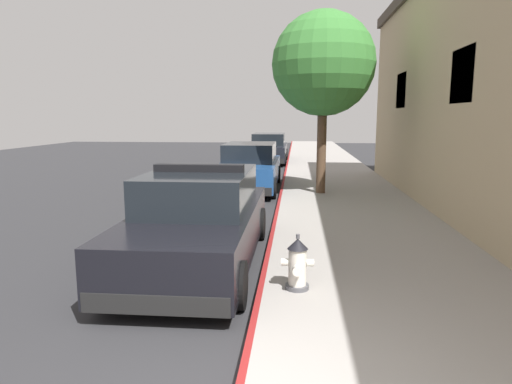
{
  "coord_description": "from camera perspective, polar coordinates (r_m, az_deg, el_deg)",
  "views": [
    {
      "loc": [
        0.43,
        -3.0,
        2.46
      ],
      "look_at": [
        -0.36,
        5.68,
        1.0
      ],
      "focal_mm": 31.8,
      "sensor_mm": 36.0,
      "label": 1
    }
  ],
  "objects": [
    {
      "name": "sidewalk_pavement",
      "position": [
        13.3,
        11.23,
        -1.01
      ],
      "size": [
        3.7,
        60.0,
        0.15
      ],
      "primitive_type": "cube",
      "color": "gray",
      "rests_on": "ground"
    },
    {
      "name": "parked_car_dark_far",
      "position": [
        24.36,
        1.63,
        5.44
      ],
      "size": [
        1.94,
        4.84,
        1.56
      ],
      "color": "black",
      "rests_on": "ground"
    },
    {
      "name": "street_tree",
      "position": [
        13.89,
        8.48,
        15.58
      ],
      "size": [
        3.03,
        3.03,
        5.34
      ],
      "color": "brown",
      "rests_on": "sidewalk_pavement"
    },
    {
      "name": "police_cruiser",
      "position": [
        7.6,
        -7.14,
        -3.62
      ],
      "size": [
        1.94,
        4.84,
        1.68
      ],
      "color": "black",
      "rests_on": "ground"
    },
    {
      "name": "fire_hydrant",
      "position": [
        6.18,
        5.23,
        -9.02
      ],
      "size": [
        0.44,
        0.4,
        0.76
      ],
      "color": "#4C4C51",
      "rests_on": "sidewalk_pavement"
    },
    {
      "name": "curb_painted_edge",
      "position": [
        13.23,
        3.06,
        -0.9
      ],
      "size": [
        0.08,
        60.0,
        0.15
      ],
      "primitive_type": "cube",
      "color": "maroon",
      "rests_on": "ground"
    },
    {
      "name": "ground_plane",
      "position": [
        14.02,
        -13.98,
        -1.31
      ],
      "size": [
        34.64,
        60.0,
        0.2
      ],
      "primitive_type": "cube",
      "color": "#2B2B2D"
    },
    {
      "name": "parked_car_silver_ahead",
      "position": [
        15.4,
        -0.76,
        3.08
      ],
      "size": [
        1.94,
        4.84,
        1.56
      ],
      "color": "navy",
      "rests_on": "ground"
    }
  ]
}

